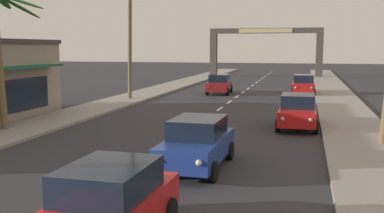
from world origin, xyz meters
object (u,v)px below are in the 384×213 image
object	(u,v)px
sedan_lead_at_stop_bar	(107,206)
town_gateway_arch	(265,45)
palm_left_third	(130,1)
sedan_oncoming_far	(220,84)
sedan_parked_nearest_kerb	(303,84)
sedan_parked_mid_kerb	(298,111)
sedan_third_in_queue	(197,143)

from	to	relation	value
sedan_lead_at_stop_bar	town_gateway_arch	size ratio (longest dim) A/B	0.30
palm_left_third	town_gateway_arch	bearing A→B (deg)	76.03
sedan_oncoming_far	town_gateway_arch	size ratio (longest dim) A/B	0.30
sedan_oncoming_far	sedan_parked_nearest_kerb	size ratio (longest dim) A/B	1.01
sedan_lead_at_stop_bar	sedan_parked_mid_kerb	world-z (taller)	same
sedan_parked_mid_kerb	sedan_parked_nearest_kerb	bearing A→B (deg)	89.40
sedan_lead_at_stop_bar	palm_left_third	xyz separation A→B (m)	(-9.05, 24.26, 6.56)
town_gateway_arch	sedan_third_in_queue	bearing A→B (deg)	-87.68
sedan_lead_at_stop_bar	palm_left_third	size ratio (longest dim) A/B	0.44
sedan_oncoming_far	sedan_lead_at_stop_bar	bearing A→B (deg)	-83.64
palm_left_third	town_gateway_arch	size ratio (longest dim) A/B	0.67
sedan_third_in_queue	sedan_parked_mid_kerb	bearing A→B (deg)	70.09
sedan_parked_nearest_kerb	sedan_parked_mid_kerb	distance (m)	16.68
palm_left_third	town_gateway_arch	world-z (taller)	palm_left_third
sedan_third_in_queue	palm_left_third	bearing A→B (deg)	117.72
sedan_lead_at_stop_bar	sedan_parked_nearest_kerb	world-z (taller)	same
sedan_parked_mid_kerb	palm_left_third	distance (m)	16.90
sedan_oncoming_far	sedan_parked_mid_kerb	bearing A→B (deg)	-66.23
sedan_third_in_queue	sedan_parked_mid_kerb	distance (m)	9.17
sedan_lead_at_stop_bar	sedan_oncoming_far	bearing A→B (deg)	96.36
sedan_lead_at_stop_bar	sedan_parked_nearest_kerb	size ratio (longest dim) A/B	1.00
sedan_third_in_queue	sedan_oncoming_far	world-z (taller)	same
sedan_lead_at_stop_bar	town_gateway_arch	world-z (taller)	town_gateway_arch
sedan_parked_mid_kerb	palm_left_third	xyz separation A→B (m)	(-12.52, 9.27, 6.56)
sedan_oncoming_far	palm_left_third	xyz separation A→B (m)	(-5.64, -6.37, 6.56)
town_gateway_arch	sedan_lead_at_stop_bar	bearing A→B (deg)	-88.32
sedan_parked_nearest_kerb	sedan_oncoming_far	bearing A→B (deg)	-171.60
sedan_oncoming_far	town_gateway_arch	distance (m)	23.92
sedan_parked_nearest_kerb	palm_left_third	xyz separation A→B (m)	(-12.70, -7.41, 6.56)
sedan_oncoming_far	sedan_parked_mid_kerb	xyz separation A→B (m)	(6.89, -15.64, 0.00)
sedan_third_in_queue	palm_left_third	distance (m)	21.25
sedan_lead_at_stop_bar	sedan_parked_nearest_kerb	distance (m)	31.88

